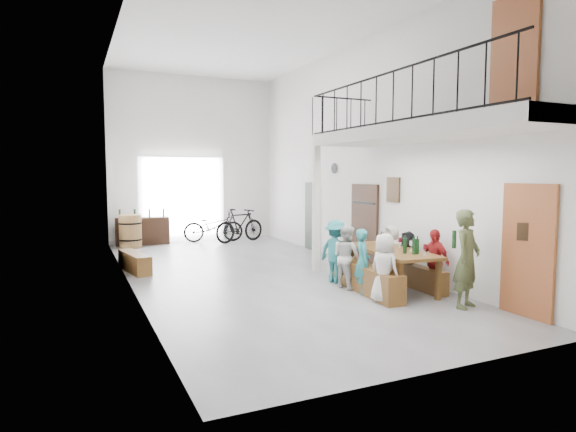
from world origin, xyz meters
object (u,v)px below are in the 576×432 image
oak_barrel (130,231)px  host_standing (467,259)px  side_bench (135,262)px  tasting_table (391,253)px  bicycle_near (213,226)px  serving_counter (143,231)px  bench_inner (365,279)px

oak_barrel → host_standing: 10.25m
side_bench → tasting_table: bearing=-41.5°
oak_barrel → bicycle_near: (2.66, 0.21, 0.01)m
host_standing → bicycle_near: bearing=75.8°
tasting_table → host_standing: (0.37, -1.58, 0.12)m
serving_counter → host_standing: (3.98, -9.77, 0.40)m
oak_barrel → side_bench: bearing=-94.9°
tasting_table → side_bench: (-4.36, 3.86, -0.49)m
bicycle_near → oak_barrel: bearing=104.3°
tasting_table → side_bench: tasting_table is taller
bench_inner → serving_counter: (-3.03, 8.17, 0.17)m
side_bench → bench_inner: bearing=-45.4°
bench_inner → bicycle_near: size_ratio=1.16×
side_bench → host_standing: host_standing is taller
host_standing → bicycle_near: 9.63m
tasting_table → bicycle_near: bicycle_near is taller
bench_inner → side_bench: (-3.78, 3.84, -0.04)m
tasting_table → oak_barrel: oak_barrel is taller
tasting_table → side_bench: 5.84m
tasting_table → serving_counter: size_ratio=1.44×
tasting_table → oak_barrel: size_ratio=2.36×
bicycle_near → bench_inner: bearing=-164.4°
bench_inner → side_bench: bearing=139.5°
side_bench → host_standing: (4.73, -5.44, 0.61)m
serving_counter → host_standing: host_standing is taller
oak_barrel → serving_counter: oak_barrel is taller
tasting_table → host_standing: bearing=-70.1°
oak_barrel → tasting_table: bearing=-62.3°
side_bench → bicycle_near: (2.99, 4.03, 0.30)m
bench_inner → oak_barrel: oak_barrel is taller
host_standing → side_bench: bearing=106.4°
bench_inner → serving_counter: serving_counter is taller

